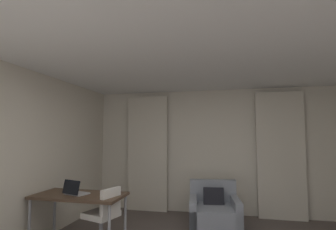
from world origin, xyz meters
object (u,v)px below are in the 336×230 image
object	(u,v)px
armchair	(214,213)
desk_chair	(103,223)
laptop	(75,191)
desk	(80,199)

from	to	relation	value
armchair	desk_chair	size ratio (longest dim) A/B	1.07
armchair	laptop	distance (m)	2.36
armchair	desk	xyz separation A→B (m)	(-1.90, -1.18, 0.42)
desk	laptop	bearing A→B (deg)	-141.41
desk_chair	armchair	bearing A→B (deg)	39.34
desk_chair	laptop	distance (m)	0.62
desk	desk_chair	size ratio (longest dim) A/B	1.50
armchair	desk	size ratio (longest dim) A/B	0.71
laptop	desk_chair	bearing A→B (deg)	-0.47
desk	desk_chair	xyz separation A→B (m)	(0.41, -0.04, -0.30)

